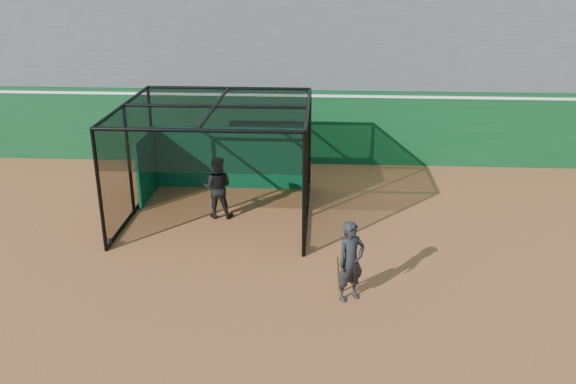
{
  "coord_description": "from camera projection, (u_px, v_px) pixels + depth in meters",
  "views": [
    {
      "loc": [
        1.85,
        -11.45,
        6.67
      ],
      "look_at": [
        1.04,
        2.0,
        1.4
      ],
      "focal_mm": 38.0,
      "sensor_mm": 36.0,
      "label": 1
    }
  ],
  "objects": [
    {
      "name": "grandstand",
      "position": [
        277.0,
        17.0,
        22.95
      ],
      "size": [
        50.0,
        7.85,
        8.95
      ],
      "color": "#4C4C4F",
      "rests_on": "ground"
    },
    {
      "name": "batting_cage",
      "position": [
        217.0,
        163.0,
        16.13
      ],
      "size": [
        4.85,
        4.65,
        3.04
      ],
      "color": "black",
      "rests_on": "ground"
    },
    {
      "name": "ground",
      "position": [
        234.0,
        285.0,
        13.17
      ],
      "size": [
        120.0,
        120.0,
        0.0
      ],
      "primitive_type": "plane",
      "color": "brown",
      "rests_on": "ground"
    },
    {
      "name": "outfield_wall",
      "position": [
        269.0,
        125.0,
        20.61
      ],
      "size": [
        50.0,
        0.5,
        2.5
      ],
      "color": "#0A3C1A",
      "rests_on": "ground"
    },
    {
      "name": "batter",
      "position": [
        217.0,
        187.0,
        16.3
      ],
      "size": [
        0.83,
        0.65,
        1.7
      ],
      "primitive_type": "imported",
      "rotation": [
        0.0,
        0.0,
        3.14
      ],
      "color": "black",
      "rests_on": "ground"
    },
    {
      "name": "on_deck_player",
      "position": [
        351.0,
        262.0,
        12.34
      ],
      "size": [
        0.75,
        0.69,
        1.72
      ],
      "color": "black",
      "rests_on": "ground"
    }
  ]
}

